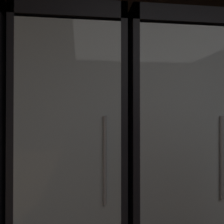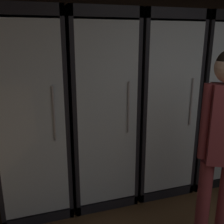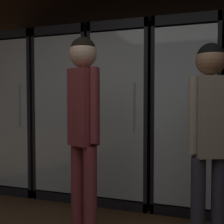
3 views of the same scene
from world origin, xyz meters
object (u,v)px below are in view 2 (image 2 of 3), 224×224
object	(u,v)px
cooler_right	(208,102)
shopper_far	(222,135)
cooler_far_left	(30,117)
cooler_center	(157,106)
cooler_left	(98,111)

from	to	relation	value
cooler_right	shopper_far	bearing A→B (deg)	-123.47
cooler_far_left	shopper_far	bearing A→B (deg)	-39.23
cooler_center	cooler_right	xyz separation A→B (m)	(0.71, 0.00, -0.01)
cooler_far_left	cooler_center	world-z (taller)	same
cooler_far_left	cooler_left	distance (m)	0.71
cooler_center	cooler_far_left	bearing A→B (deg)	-179.99
cooler_right	shopper_far	distance (m)	1.35
cooler_left	cooler_center	xyz separation A→B (m)	(0.71, -0.00, 0.00)
cooler_center	shopper_far	bearing A→B (deg)	-91.90
cooler_left	shopper_far	world-z (taller)	cooler_left
cooler_center	cooler_right	world-z (taller)	same
cooler_far_left	shopper_far	xyz separation A→B (m)	(1.38, -1.12, 0.05)
cooler_far_left	cooler_right	bearing A→B (deg)	0.04
cooler_left	shopper_far	size ratio (longest dim) A/B	1.20
cooler_left	cooler_right	bearing A→B (deg)	0.03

